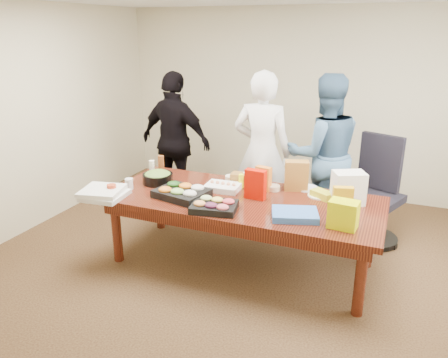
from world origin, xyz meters
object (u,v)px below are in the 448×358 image
at_px(office_chair, 376,194).
at_px(salad_bowl, 158,178).
at_px(person_center, 262,152).
at_px(sheet_cake, 223,187).
at_px(person_right, 324,155).
at_px(conference_table, 242,231).

relative_size(office_chair, salad_bowl, 3.54).
distance_m(office_chair, person_center, 1.40).
bearing_deg(sheet_cake, salad_bowl, -177.75).
bearing_deg(office_chair, sheet_cake, -126.86).
bearing_deg(person_center, sheet_cake, 76.69).
bearing_deg(person_right, person_center, -7.09).
bearing_deg(person_right, salad_bowl, 9.93).
xyz_separation_m(conference_table, person_right, (0.59, 1.21, 0.58)).
height_order(conference_table, person_right, person_right).
bearing_deg(conference_table, sheet_cake, 152.40).
xyz_separation_m(person_center, sheet_cake, (-0.17, -0.84, -0.19)).
bearing_deg(conference_table, person_center, 96.26).
xyz_separation_m(person_center, salad_bowl, (-0.92, -0.91, -0.17)).
bearing_deg(person_center, conference_table, 94.12).
height_order(sheet_cake, salad_bowl, salad_bowl).
bearing_deg(office_chair, person_center, -154.77).
height_order(office_chair, person_right, person_right).
height_order(office_chair, salad_bowl, office_chair).
bearing_deg(person_center, salad_bowl, 42.47).
bearing_deg(salad_bowl, sheet_cake, 5.47).
distance_m(conference_table, salad_bowl, 1.12).
bearing_deg(person_center, person_right, -164.13).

